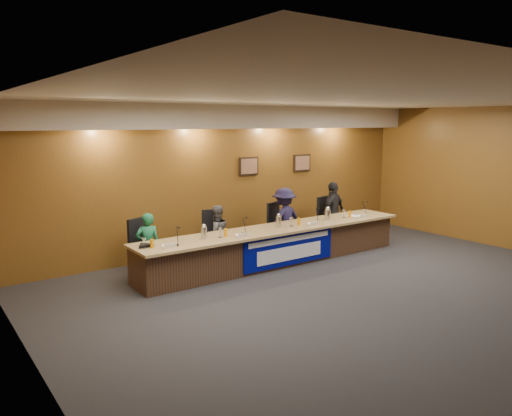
# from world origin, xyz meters

# --- Properties ---
(floor) EXTENTS (10.00, 10.00, 0.00)m
(floor) POSITION_xyz_m (0.00, 0.00, 0.00)
(floor) COLOR #232326
(floor) RESTS_ON ground
(ceiling) EXTENTS (10.00, 8.00, 0.04)m
(ceiling) POSITION_xyz_m (0.00, 0.00, 3.20)
(ceiling) COLOR silver
(ceiling) RESTS_ON wall_back
(wall_back) EXTENTS (10.00, 0.04, 3.20)m
(wall_back) POSITION_xyz_m (0.00, 4.00, 1.60)
(wall_back) COLOR brown
(wall_back) RESTS_ON floor
(wall_left) EXTENTS (0.04, 8.00, 3.20)m
(wall_left) POSITION_xyz_m (-5.00, 0.00, 1.60)
(wall_left) COLOR brown
(wall_left) RESTS_ON floor
(soffit) EXTENTS (10.00, 0.50, 0.50)m
(soffit) POSITION_xyz_m (0.00, 3.75, 2.95)
(soffit) COLOR beige
(soffit) RESTS_ON wall_back
(dais_body) EXTENTS (6.00, 0.80, 0.70)m
(dais_body) POSITION_xyz_m (0.00, 2.40, 0.35)
(dais_body) COLOR #3D2618
(dais_body) RESTS_ON floor
(dais_top) EXTENTS (6.10, 0.95, 0.05)m
(dais_top) POSITION_xyz_m (0.00, 2.35, 0.72)
(dais_top) COLOR #9A7E51
(dais_top) RESTS_ON dais_body
(banner) EXTENTS (2.20, 0.02, 0.65)m
(banner) POSITION_xyz_m (0.00, 1.99, 0.38)
(banner) COLOR #010775
(banner) RESTS_ON dais_body
(banner_text_upper) EXTENTS (2.00, 0.01, 0.10)m
(banner_text_upper) POSITION_xyz_m (0.00, 1.97, 0.58)
(banner_text_upper) COLOR silver
(banner_text_upper) RESTS_ON banner
(banner_text_lower) EXTENTS (1.60, 0.01, 0.28)m
(banner_text_lower) POSITION_xyz_m (0.00, 1.97, 0.30)
(banner_text_lower) COLOR silver
(banner_text_lower) RESTS_ON banner
(wall_photo_left) EXTENTS (0.52, 0.04, 0.42)m
(wall_photo_left) POSITION_xyz_m (0.40, 3.97, 1.85)
(wall_photo_left) COLOR black
(wall_photo_left) RESTS_ON wall_back
(wall_photo_right) EXTENTS (0.52, 0.04, 0.42)m
(wall_photo_right) POSITION_xyz_m (2.00, 3.97, 1.85)
(wall_photo_right) COLOR black
(wall_photo_right) RESTS_ON wall_back
(panelist_a) EXTENTS (0.49, 0.37, 1.22)m
(panelist_a) POSITION_xyz_m (-2.51, 3.04, 0.61)
(panelist_a) COLOR #17613E
(panelist_a) RESTS_ON floor
(panelist_b) EXTENTS (0.63, 0.52, 1.21)m
(panelist_b) POSITION_xyz_m (-1.04, 3.04, 0.60)
(panelist_b) COLOR #46464A
(panelist_b) RESTS_ON floor
(panelist_c) EXTENTS (0.99, 0.66, 1.43)m
(panelist_c) POSITION_xyz_m (0.71, 3.04, 0.71)
(panelist_c) COLOR #171332
(panelist_c) RESTS_ON floor
(panelist_d) EXTENTS (0.92, 0.57, 1.46)m
(panelist_d) POSITION_xyz_m (2.20, 3.04, 0.73)
(panelist_d) COLOR black
(panelist_d) RESTS_ON floor
(office_chair_a) EXTENTS (0.62, 0.62, 0.08)m
(office_chair_a) POSITION_xyz_m (-2.51, 3.14, 0.48)
(office_chair_a) COLOR black
(office_chair_a) RESTS_ON floor
(office_chair_b) EXTENTS (0.63, 0.63, 0.08)m
(office_chair_b) POSITION_xyz_m (-1.04, 3.14, 0.48)
(office_chair_b) COLOR black
(office_chair_b) RESTS_ON floor
(office_chair_c) EXTENTS (0.61, 0.61, 0.08)m
(office_chair_c) POSITION_xyz_m (0.71, 3.14, 0.48)
(office_chair_c) COLOR black
(office_chair_c) RESTS_ON floor
(office_chair_d) EXTENTS (0.59, 0.59, 0.08)m
(office_chair_d) POSITION_xyz_m (2.20, 3.14, 0.48)
(office_chair_d) COLOR black
(office_chair_d) RESTS_ON floor
(nameplate_a) EXTENTS (0.24, 0.08, 0.10)m
(nameplate_a) POSITION_xyz_m (-2.49, 2.13, 0.80)
(nameplate_a) COLOR white
(nameplate_a) RESTS_ON dais_top
(microphone_a) EXTENTS (0.07, 0.07, 0.02)m
(microphone_a) POSITION_xyz_m (-2.33, 2.21, 0.76)
(microphone_a) COLOR black
(microphone_a) RESTS_ON dais_top
(juice_glass_a) EXTENTS (0.06, 0.06, 0.15)m
(juice_glass_a) POSITION_xyz_m (-2.75, 2.29, 0.82)
(juice_glass_a) COLOR orange
(juice_glass_a) RESTS_ON dais_top
(water_glass_a) EXTENTS (0.08, 0.08, 0.18)m
(water_glass_a) POSITION_xyz_m (-2.87, 2.34, 0.84)
(water_glass_a) COLOR silver
(water_glass_a) RESTS_ON dais_top
(nameplate_b) EXTENTS (0.24, 0.08, 0.10)m
(nameplate_b) POSITION_xyz_m (-1.04, 2.07, 0.80)
(nameplate_b) COLOR white
(nameplate_b) RESTS_ON dais_top
(microphone_b) EXTENTS (0.07, 0.07, 0.02)m
(microphone_b) POSITION_xyz_m (-0.90, 2.28, 0.76)
(microphone_b) COLOR black
(microphone_b) RESTS_ON dais_top
(juice_glass_b) EXTENTS (0.06, 0.06, 0.15)m
(juice_glass_b) POSITION_xyz_m (-1.29, 2.29, 0.82)
(juice_glass_b) COLOR orange
(juice_glass_b) RESTS_ON dais_top
(water_glass_b) EXTENTS (0.08, 0.08, 0.18)m
(water_glass_b) POSITION_xyz_m (-1.42, 2.28, 0.84)
(water_glass_b) COLOR silver
(water_glass_b) RESTS_ON dais_top
(nameplate_c) EXTENTS (0.24, 0.08, 0.10)m
(nameplate_c) POSITION_xyz_m (0.74, 2.10, 0.80)
(nameplate_c) COLOR white
(nameplate_c) RESTS_ON dais_top
(microphone_c) EXTENTS (0.07, 0.07, 0.02)m
(microphone_c) POSITION_xyz_m (0.90, 2.23, 0.76)
(microphone_c) COLOR black
(microphone_c) RESTS_ON dais_top
(juice_glass_c) EXTENTS (0.06, 0.06, 0.15)m
(juice_glass_c) POSITION_xyz_m (0.49, 2.30, 0.82)
(juice_glass_c) COLOR orange
(juice_glass_c) RESTS_ON dais_top
(water_glass_c) EXTENTS (0.08, 0.08, 0.18)m
(water_glass_c) POSITION_xyz_m (0.29, 2.30, 0.84)
(water_glass_c) COLOR silver
(water_glass_c) RESTS_ON dais_top
(nameplate_d) EXTENTS (0.24, 0.08, 0.10)m
(nameplate_d) POSITION_xyz_m (2.19, 2.10, 0.80)
(nameplate_d) COLOR white
(nameplate_d) RESTS_ON dais_top
(microphone_d) EXTENTS (0.07, 0.07, 0.02)m
(microphone_d) POSITION_xyz_m (2.37, 2.25, 0.76)
(microphone_d) COLOR black
(microphone_d) RESTS_ON dais_top
(juice_glass_d) EXTENTS (0.06, 0.06, 0.15)m
(juice_glass_d) POSITION_xyz_m (1.97, 2.28, 0.82)
(juice_glass_d) COLOR orange
(juice_glass_d) RESTS_ON dais_top
(water_glass_d) EXTENTS (0.08, 0.08, 0.18)m
(water_glass_d) POSITION_xyz_m (1.80, 2.31, 0.84)
(water_glass_d) COLOR silver
(water_glass_d) RESTS_ON dais_top
(carafe_left) EXTENTS (0.11, 0.11, 0.22)m
(carafe_left) POSITION_xyz_m (-1.71, 2.35, 0.86)
(carafe_left) COLOR silver
(carafe_left) RESTS_ON dais_top
(carafe_mid) EXTENTS (0.11, 0.11, 0.22)m
(carafe_mid) POSITION_xyz_m (0.03, 2.39, 0.86)
(carafe_mid) COLOR silver
(carafe_mid) RESTS_ON dais_top
(carafe_right) EXTENTS (0.13, 0.13, 0.23)m
(carafe_right) POSITION_xyz_m (1.35, 2.35, 0.86)
(carafe_right) COLOR silver
(carafe_right) RESTS_ON dais_top
(speakerphone) EXTENTS (0.32, 0.32, 0.05)m
(speakerphone) POSITION_xyz_m (-2.83, 2.43, 0.78)
(speakerphone) COLOR black
(speakerphone) RESTS_ON dais_top
(paper_stack) EXTENTS (0.26, 0.33, 0.01)m
(paper_stack) POSITION_xyz_m (2.16, 2.32, 0.75)
(paper_stack) COLOR white
(paper_stack) RESTS_ON dais_top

